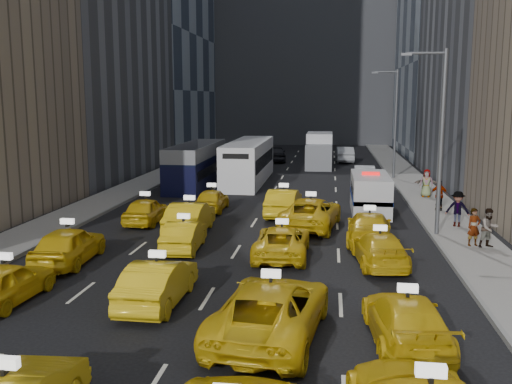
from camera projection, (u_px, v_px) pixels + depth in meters
ground at (193, 321)px, 17.42m from camera, size 160.00×160.00×0.00m
sidewalk_west at (136, 187)px, 43.21m from camera, size 3.00×90.00×0.15m
sidewalk_east at (421, 193)px, 40.51m from camera, size 3.00×90.00×0.15m
curb_west at (155, 187)px, 43.02m from camera, size 0.15×90.00×0.18m
curb_east at (400, 192)px, 40.69m from camera, size 0.15×90.00×0.18m
building_backdrop at (306, 7)px, 84.57m from camera, size 30.00×12.00×40.00m
streetlight_near at (439, 136)px, 27.17m from camera, size 2.15×0.22×9.00m
streetlight_far at (394, 120)px, 46.73m from camera, size 2.15×0.22×9.00m
taxi_4 at (6, 283)px, 18.84m from camera, size 1.89×4.16×1.39m
taxi_5 at (158, 282)px, 18.76m from camera, size 1.65×4.53×1.48m
taxi_6 at (271, 309)px, 16.14m from camera, size 3.42×6.22×1.65m
taxi_7 at (406, 320)px, 15.67m from camera, size 2.35×4.95×1.40m
taxi_8 at (69, 245)px, 23.34m from camera, size 2.05×4.64×1.55m
taxi_9 at (184, 236)px, 25.38m from camera, size 1.65×4.15×1.34m
taxi_10 at (282, 242)px, 24.33m from camera, size 2.22×4.81×1.34m
taxi_11 at (379, 249)px, 23.13m from camera, size 2.36×4.78×1.34m
taxi_12 at (146, 211)px, 30.83m from camera, size 1.80×4.21×1.42m
taxi_13 at (190, 218)px, 28.52m from camera, size 1.79×4.91×1.61m
taxi_14 at (311, 213)px, 29.75m from camera, size 3.40×6.02×1.59m
taxi_15 at (369, 228)px, 26.69m from camera, size 2.34×5.14×1.46m
taxi_16 at (212, 200)px, 34.23m from camera, size 1.63×4.01×1.36m
taxi_17 at (284, 202)px, 32.82m from camera, size 1.89×4.83×1.57m
nypd_van at (370, 194)px, 33.86m from camera, size 2.90×5.83×2.40m
double_decker at (196, 165)px, 43.95m from camera, size 3.27×11.11×3.19m
city_bus at (249, 162)px, 45.96m from camera, size 3.66×12.94×3.30m
box_truck at (319, 150)px, 55.79m from camera, size 2.97×7.38×3.31m
misc_car_0 at (364, 174)px, 45.28m from camera, size 1.56×4.44×1.46m
misc_car_1 at (228, 158)px, 57.26m from camera, size 2.68×5.62×1.55m
misc_car_2 at (320, 155)px, 61.35m from camera, size 2.00×4.78×1.38m
misc_car_3 at (276, 154)px, 60.49m from camera, size 2.54×5.08×1.66m
misc_car_4 at (345, 154)px, 60.11m from camera, size 1.95×5.06×1.64m
pedestrian_0 at (474, 227)px, 25.56m from camera, size 0.72×0.59×1.72m
pedestrian_1 at (489, 228)px, 25.27m from camera, size 0.97×0.75×1.76m
pedestrian_2 at (458, 209)px, 29.41m from camera, size 1.28×0.78×1.84m
pedestrian_3 at (439, 195)px, 33.72m from camera, size 1.13×0.69×1.80m
pedestrian_4 at (426, 183)px, 38.19m from camera, size 1.00×0.68×1.87m
pedestrian_5 at (426, 184)px, 38.48m from camera, size 1.60×0.47×1.72m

